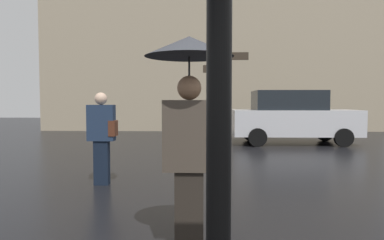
% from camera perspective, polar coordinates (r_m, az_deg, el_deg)
% --- Properties ---
extents(pedestrian_with_umbrella, '(0.85, 0.85, 2.13)m').
position_cam_1_polar(pedestrian_with_umbrella, '(3.29, -0.46, 3.40)').
color(pedestrian_with_umbrella, '#2A241E').
rests_on(pedestrian_with_umbrella, ground).
extents(pedestrian_with_bag, '(0.51, 0.24, 1.68)m').
position_cam_1_polar(pedestrian_with_bag, '(6.43, -14.67, -2.04)').
color(pedestrian_with_bag, black).
rests_on(pedestrian_with_bag, ground).
extents(parked_car_left, '(4.39, 1.98, 1.90)m').
position_cam_1_polar(parked_car_left, '(12.86, 16.26, 0.50)').
color(parked_car_left, silver).
rests_on(parked_car_left, ground).
extents(street_signpost, '(1.08, 0.08, 2.84)m').
position_cam_1_polar(street_signpost, '(8.29, 5.48, 4.55)').
color(street_signpost, black).
rests_on(street_signpost, ground).
extents(building_block, '(17.55, 3.17, 12.43)m').
position_cam_1_polar(building_block, '(19.66, 2.92, 16.88)').
color(building_block, gray).
rests_on(building_block, ground).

